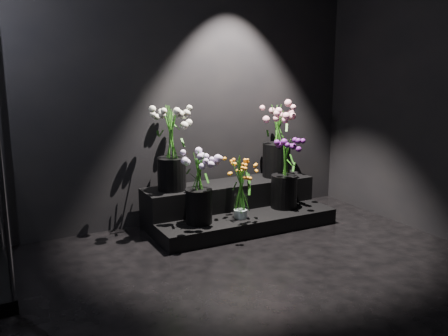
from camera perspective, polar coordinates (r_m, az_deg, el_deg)
floor at (r=3.22m, az=6.47°, el=-16.26°), size 4.00×4.00×0.00m
wall_back at (r=4.62m, az=-7.32°, el=10.57°), size 4.00×0.00×4.00m
display_riser at (r=4.76m, az=1.21°, el=-4.50°), size 1.70×0.75×0.38m
bouquet_orange_bells at (r=4.41m, az=1.92°, el=-2.13°), size 0.34×0.34×0.57m
bouquet_lilac at (r=4.27m, az=-2.94°, el=-1.65°), size 0.42×0.42×0.63m
bouquet_purple at (r=4.75m, az=6.94°, el=-0.08°), size 0.34×0.34×0.69m
bouquet_cream_roses at (r=4.46m, az=-6.07°, el=2.96°), size 0.50×0.50×0.76m
bouquet_pink_roses at (r=4.98m, az=6.06°, el=3.46°), size 0.45×0.45×0.72m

